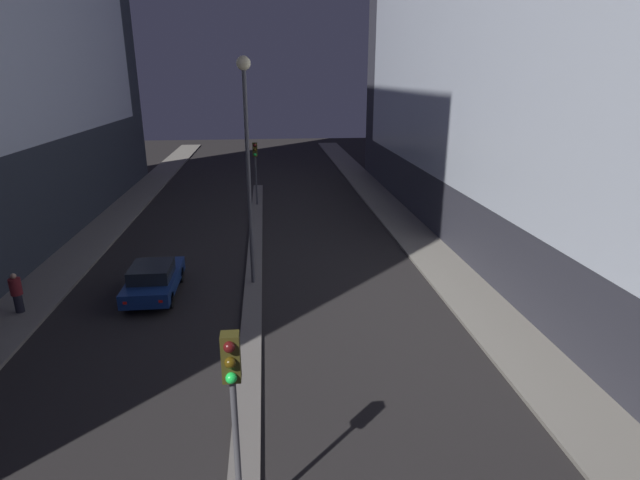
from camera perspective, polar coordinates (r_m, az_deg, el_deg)
building_right at (r=27.96m, az=20.66°, el=19.04°), size 6.01×40.57×18.65m
median_strip at (r=24.15m, az=-7.48°, el=-2.15°), size 0.71×33.47×0.13m
traffic_light_near at (r=9.27m, az=-9.93°, el=-16.51°), size 0.32×0.42×4.15m
traffic_light_mid at (r=33.50m, az=-7.40°, el=9.12°), size 0.32×0.42×4.15m
street_lamp at (r=19.79m, az=-8.38°, el=11.72°), size 0.53×0.53×9.01m
car_left_lane at (r=21.01m, az=-18.47°, el=-4.26°), size 1.80×4.09×1.39m
pedestrian_on_left_sidewalk at (r=21.39m, az=-31.37°, el=-5.12°), size 0.41×0.41×1.53m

